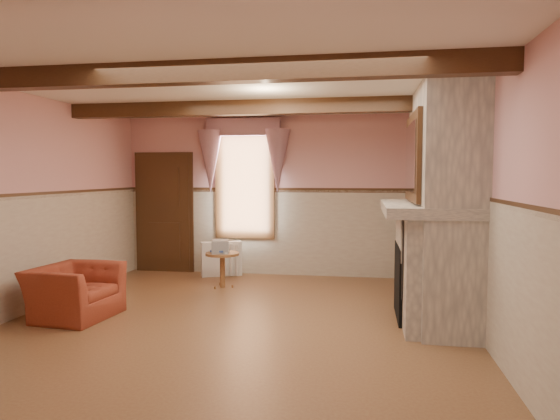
% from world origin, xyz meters
% --- Properties ---
extents(floor, '(5.50, 6.00, 0.01)m').
position_xyz_m(floor, '(0.00, 0.00, 0.00)').
color(floor, brown).
rests_on(floor, ground).
extents(ceiling, '(5.50, 6.00, 0.01)m').
position_xyz_m(ceiling, '(0.00, 0.00, 2.80)').
color(ceiling, silver).
rests_on(ceiling, wall_back).
extents(wall_back, '(5.50, 0.02, 2.80)m').
position_xyz_m(wall_back, '(0.00, 3.00, 1.40)').
color(wall_back, '#D69494').
rests_on(wall_back, floor).
extents(wall_front, '(5.50, 0.02, 2.80)m').
position_xyz_m(wall_front, '(0.00, -3.00, 1.40)').
color(wall_front, '#D69494').
rests_on(wall_front, floor).
extents(wall_left, '(0.02, 6.00, 2.80)m').
position_xyz_m(wall_left, '(-2.75, 0.00, 1.40)').
color(wall_left, '#D69494').
rests_on(wall_left, floor).
extents(wall_right, '(0.02, 6.00, 2.80)m').
position_xyz_m(wall_right, '(2.75, 0.00, 1.40)').
color(wall_right, '#D69494').
rests_on(wall_right, floor).
extents(wainscot, '(5.50, 6.00, 1.50)m').
position_xyz_m(wainscot, '(0.00, 0.00, 0.75)').
color(wainscot, beige).
rests_on(wainscot, floor).
extents(chair_rail, '(5.50, 6.00, 0.08)m').
position_xyz_m(chair_rail, '(0.00, 0.00, 1.50)').
color(chair_rail, black).
rests_on(chair_rail, wainscot).
extents(firebox, '(0.20, 0.95, 0.90)m').
position_xyz_m(firebox, '(2.00, 0.60, 0.45)').
color(firebox, black).
rests_on(firebox, floor).
extents(armchair, '(0.96, 1.07, 0.64)m').
position_xyz_m(armchair, '(-2.03, -0.08, 0.32)').
color(armchair, maroon).
rests_on(armchair, floor).
extents(side_table, '(0.69, 0.69, 0.55)m').
position_xyz_m(side_table, '(-0.69, 1.83, 0.28)').
color(side_table, brown).
rests_on(side_table, floor).
extents(book_stack, '(0.34, 0.38, 0.20)m').
position_xyz_m(book_stack, '(-0.72, 1.81, 0.65)').
color(book_stack, '#B7AD8C').
rests_on(book_stack, side_table).
extents(radiator, '(0.71, 0.45, 0.60)m').
position_xyz_m(radiator, '(-0.96, 2.70, 0.30)').
color(radiator, white).
rests_on(radiator, floor).
extents(bowl, '(0.33, 0.33, 0.08)m').
position_xyz_m(bowl, '(2.24, 0.75, 1.46)').
color(bowl, brown).
rests_on(bowl, mantel).
extents(mantel_clock, '(0.14, 0.24, 0.20)m').
position_xyz_m(mantel_clock, '(2.24, 1.40, 1.52)').
color(mantel_clock, black).
rests_on(mantel_clock, mantel).
extents(oil_lamp, '(0.11, 0.11, 0.28)m').
position_xyz_m(oil_lamp, '(2.24, 1.26, 1.56)').
color(oil_lamp, '#C68538').
rests_on(oil_lamp, mantel).
extents(candle_red, '(0.06, 0.06, 0.16)m').
position_xyz_m(candle_red, '(2.24, 0.09, 1.50)').
color(candle_red, '#A41D14').
rests_on(candle_red, mantel).
extents(jar_yellow, '(0.06, 0.06, 0.12)m').
position_xyz_m(jar_yellow, '(2.24, 0.34, 1.48)').
color(jar_yellow, gold).
rests_on(jar_yellow, mantel).
extents(fireplace, '(0.85, 2.00, 2.80)m').
position_xyz_m(fireplace, '(2.42, 0.60, 1.40)').
color(fireplace, gray).
rests_on(fireplace, floor).
extents(mantel, '(1.05, 2.05, 0.12)m').
position_xyz_m(mantel, '(2.24, 0.60, 1.36)').
color(mantel, gray).
rests_on(mantel, fireplace).
extents(overmantel_mirror, '(0.06, 1.44, 1.04)m').
position_xyz_m(overmantel_mirror, '(2.06, 0.60, 1.97)').
color(overmantel_mirror, silver).
rests_on(overmantel_mirror, fireplace).
extents(door, '(1.10, 0.10, 2.10)m').
position_xyz_m(door, '(-2.10, 2.94, 1.05)').
color(door, black).
rests_on(door, floor).
extents(window, '(1.06, 0.08, 2.02)m').
position_xyz_m(window, '(-0.60, 2.97, 1.65)').
color(window, white).
rests_on(window, wall_back).
extents(window_drapes, '(1.30, 0.14, 1.40)m').
position_xyz_m(window_drapes, '(-0.60, 2.88, 2.25)').
color(window_drapes, gray).
rests_on(window_drapes, wall_back).
extents(ceiling_beam_front, '(5.50, 0.18, 0.20)m').
position_xyz_m(ceiling_beam_front, '(0.00, -1.20, 2.70)').
color(ceiling_beam_front, black).
rests_on(ceiling_beam_front, ceiling).
extents(ceiling_beam_back, '(5.50, 0.18, 0.20)m').
position_xyz_m(ceiling_beam_back, '(0.00, 1.20, 2.70)').
color(ceiling_beam_back, black).
rests_on(ceiling_beam_back, ceiling).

